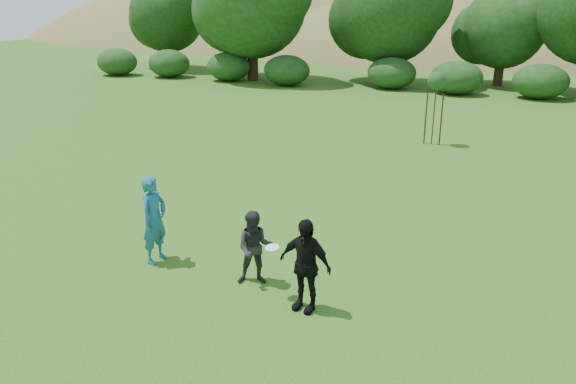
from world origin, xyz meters
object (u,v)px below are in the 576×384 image
at_px(sapling, 437,83).
at_px(player_black, 305,265).
at_px(player_grey, 255,248).
at_px(player_teal, 154,220).

bearing_deg(sapling, player_black, -90.16).
relative_size(player_grey, player_black, 0.86).
xyz_separation_m(player_grey, player_black, (1.29, -0.54, 0.13)).
height_order(player_teal, player_grey, player_teal).
xyz_separation_m(player_black, sapling, (0.04, 13.57, 1.52)).
bearing_deg(player_black, player_grey, 165.93).
relative_size(player_black, sapling, 0.63).
height_order(player_grey, sapling, sapling).
height_order(player_grey, player_black, player_black).
relative_size(player_grey, sapling, 0.54).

